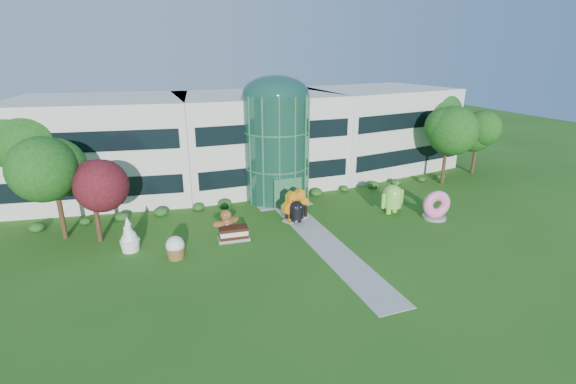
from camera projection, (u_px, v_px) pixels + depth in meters
name	position (u px, v px, depth m)	size (l,w,h in m)	color
ground	(332.00, 250.00, 29.66)	(140.00, 140.00, 0.00)	#215114
building	(258.00, 138.00, 44.10)	(46.00, 15.00, 9.30)	beige
atrium	(276.00, 148.00, 38.70)	(6.00, 6.00, 9.80)	#194738
walkway	(320.00, 239.00, 31.42)	(2.40, 20.00, 0.04)	#9E9E93
tree_red	(95.00, 203.00, 30.14)	(4.00, 4.00, 6.00)	#3F0C14
trees_backdrop	(273.00, 153.00, 39.81)	(52.00, 8.00, 8.40)	#193F0F
android_green	(393.00, 197.00, 36.03)	(2.62, 1.75, 2.97)	#74CD41
android_black	(296.00, 210.00, 34.02)	(1.94, 1.30, 2.21)	black
donut	(436.00, 204.00, 34.86)	(2.43, 1.17, 2.53)	#EB59A1
gingerbread	(226.00, 224.00, 31.44)	(2.37, 0.91, 2.19)	brown
ice_cream_sandwich	(234.00, 233.00, 31.13)	(2.33, 1.16, 1.04)	black
honeycomb	(295.00, 207.00, 34.56)	(3.06, 1.09, 2.40)	orange
froyo	(129.00, 234.00, 29.21)	(1.46, 1.46, 2.50)	white
cupcake	(175.00, 247.00, 28.26)	(1.35, 1.35, 1.63)	white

